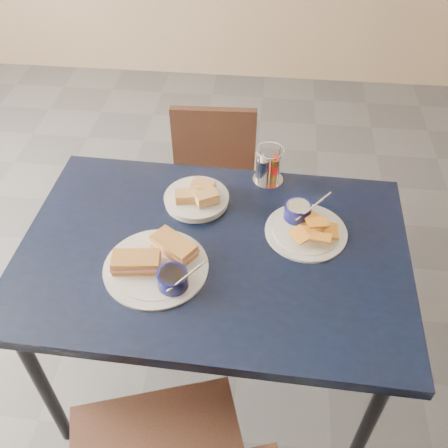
# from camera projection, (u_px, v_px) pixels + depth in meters

# --- Properties ---
(ground) EXTENTS (6.00, 6.00, 0.00)m
(ground) POSITION_uv_depth(u_px,v_px,m) (238.00, 366.00, 2.10)
(ground) COLOR #4A4A4F
(ground) RESTS_ON ground
(dining_table) EXTENTS (1.24, 0.84, 0.75)m
(dining_table) POSITION_uv_depth(u_px,v_px,m) (213.00, 262.00, 1.60)
(dining_table) COLOR black
(dining_table) RESTS_ON ground
(chair_far) EXTENTS (0.38, 0.37, 0.78)m
(chair_far) POSITION_uv_depth(u_px,v_px,m) (214.00, 184.00, 2.25)
(chair_far) COLOR black
(chair_far) RESTS_ON ground
(sandwich_plate) EXTENTS (0.32, 0.32, 0.12)m
(sandwich_plate) POSITION_uv_depth(u_px,v_px,m) (159.00, 264.00, 1.48)
(sandwich_plate) COLOR white
(sandwich_plate) RESTS_ON dining_table
(plantain_plate) EXTENTS (0.26, 0.26, 0.12)m
(plantain_plate) POSITION_uv_depth(u_px,v_px,m) (304.00, 224.00, 1.61)
(plantain_plate) COLOR white
(plantain_plate) RESTS_ON dining_table
(bread_basket) EXTENTS (0.22, 0.22, 0.07)m
(bread_basket) POSITION_uv_depth(u_px,v_px,m) (197.00, 198.00, 1.70)
(bread_basket) COLOR white
(bread_basket) RESTS_ON dining_table
(condiment_caddy) EXTENTS (0.11, 0.11, 0.14)m
(condiment_caddy) POSITION_uv_depth(u_px,v_px,m) (268.00, 167.00, 1.76)
(condiment_caddy) COLOR silver
(condiment_caddy) RESTS_ON dining_table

